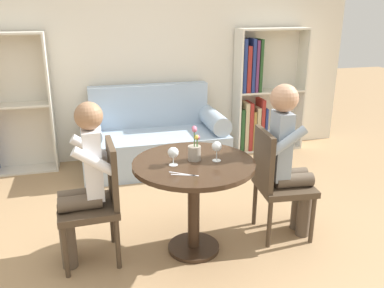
% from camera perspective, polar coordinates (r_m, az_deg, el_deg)
% --- Properties ---
extents(ground_plane, '(16.00, 16.00, 0.00)m').
position_cam_1_polar(ground_plane, '(3.29, 0.23, -14.49)').
color(ground_plane, tan).
extents(back_wall, '(5.20, 0.05, 2.70)m').
position_cam_1_polar(back_wall, '(4.93, -6.60, 13.52)').
color(back_wall, silver).
rests_on(back_wall, ground_plane).
extents(round_table, '(0.90, 0.90, 0.73)m').
position_cam_1_polar(round_table, '(3.01, 0.24, -5.26)').
color(round_table, '#382619').
rests_on(round_table, ground_plane).
extents(couch, '(1.62, 0.80, 0.92)m').
position_cam_1_polar(couch, '(4.74, -5.37, 0.45)').
color(couch, '#9EB2C6').
rests_on(couch, ground_plane).
extents(bookshelf_right, '(0.89, 0.28, 1.54)m').
position_cam_1_polar(bookshelf_right, '(5.27, 9.34, 6.62)').
color(bookshelf_right, silver).
rests_on(bookshelf_right, ground_plane).
extents(chair_left, '(0.44, 0.44, 0.90)m').
position_cam_1_polar(chair_left, '(3.03, -13.12, -7.34)').
color(chair_left, '#473828').
rests_on(chair_left, ground_plane).
extents(chair_right, '(0.45, 0.45, 0.90)m').
position_cam_1_polar(chair_right, '(3.32, 11.76, -4.84)').
color(chair_right, '#473828').
rests_on(chair_right, ground_plane).
extents(person_left, '(0.43, 0.35, 1.20)m').
position_cam_1_polar(person_left, '(2.97, -15.10, -5.13)').
color(person_left, brown).
rests_on(person_left, ground_plane).
extents(person_right, '(0.44, 0.36, 1.26)m').
position_cam_1_polar(person_right, '(3.28, 13.42, -1.74)').
color(person_right, brown).
rests_on(person_right, ground_plane).
extents(wine_glass_left, '(0.08, 0.08, 0.13)m').
position_cam_1_polar(wine_glass_left, '(2.86, -2.66, -1.29)').
color(wine_glass_left, white).
rests_on(wine_glass_left, round_table).
extents(wine_glass_right, '(0.07, 0.07, 0.15)m').
position_cam_1_polar(wine_glass_right, '(2.93, 3.50, -0.45)').
color(wine_glass_right, white).
rests_on(wine_glass_right, round_table).
extents(flower_vase, '(0.09, 0.09, 0.26)m').
position_cam_1_polar(flower_vase, '(2.95, 0.37, -0.82)').
color(flower_vase, '#9E9384').
rests_on(flower_vase, round_table).
extents(knife_left_setting, '(0.16, 0.12, 0.00)m').
position_cam_1_polar(knife_left_setting, '(2.74, -1.39, -4.20)').
color(knife_left_setting, silver).
rests_on(knife_left_setting, round_table).
extents(fork_left_setting, '(0.18, 0.08, 0.00)m').
position_cam_1_polar(fork_left_setting, '(2.72, -1.01, -4.38)').
color(fork_left_setting, silver).
rests_on(fork_left_setting, round_table).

